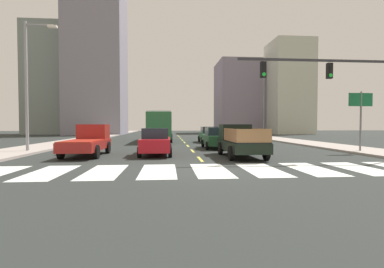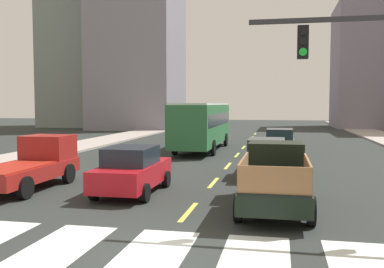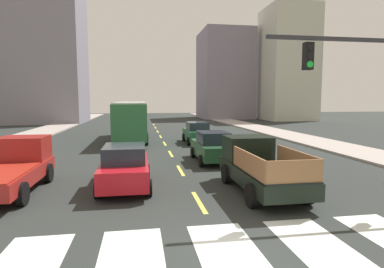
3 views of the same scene
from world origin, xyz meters
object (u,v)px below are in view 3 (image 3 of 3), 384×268
at_px(city_bus, 131,118).
at_px(sedan_mid, 125,166).
at_px(pickup_stakebed, 258,166).
at_px(pickup_dark, 14,167).
at_px(sedan_near_left, 213,147).
at_px(sedan_near_right, 197,133).

relative_size(city_bus, sedan_mid, 2.45).
relative_size(pickup_stakebed, city_bus, 0.48).
xyz_separation_m(city_bus, sedan_mid, (0.11, -15.04, -1.09)).
distance_m(city_bus, sedan_mid, 15.08).
bearing_deg(pickup_dark, city_bus, 70.86).
bearing_deg(sedan_near_left, sedan_mid, -135.39).
bearing_deg(pickup_dark, sedan_mid, -8.35).
height_order(pickup_stakebed, sedan_near_right, pickup_stakebed).
distance_m(sedan_near_right, sedan_mid, 13.69).
xyz_separation_m(pickup_stakebed, sedan_near_right, (0.08, 13.75, -0.08)).
distance_m(city_bus, sedan_near_left, 11.41).
bearing_deg(sedan_mid, sedan_near_right, 64.75).
bearing_deg(city_bus, sedan_near_right, -24.11).
height_order(pickup_dark, sedan_mid, pickup_dark).
distance_m(pickup_stakebed, sedan_mid, 5.26).
bearing_deg(pickup_stakebed, sedan_near_left, 92.59).
distance_m(pickup_stakebed, city_bus, 16.99).
xyz_separation_m(sedan_near_right, sedan_near_left, (-0.55, -7.92, 0.00)).
bearing_deg(pickup_stakebed, sedan_mid, 166.04).
distance_m(pickup_dark, city_bus, 15.28).
height_order(sedan_mid, sedan_near_left, same).
bearing_deg(sedan_near_left, pickup_stakebed, -86.15).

